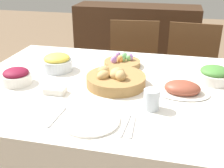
{
  "coord_description": "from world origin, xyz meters",
  "views": [
    {
      "loc": [
        0.29,
        -1.35,
        1.4
      ],
      "look_at": [
        0.0,
        -0.09,
        0.81
      ],
      "focal_mm": 45.0,
      "sensor_mm": 36.0,
      "label": 1
    }
  ],
  "objects_px": {
    "sideboard": "(136,44)",
    "beet_salad_bowl": "(16,76)",
    "green_salad_bowl": "(214,75)",
    "egg_basket": "(122,62)",
    "pineapple_bowl": "(57,62)",
    "ham_platter": "(182,89)",
    "bread_basket": "(115,79)",
    "knife": "(125,126)",
    "chair_far_center": "(133,70)",
    "spoon": "(133,126)",
    "dinner_plate": "(90,121)",
    "fork": "(57,117)",
    "drinking_cup": "(151,100)",
    "chair_far_right": "(189,75)",
    "butter_dish": "(55,90)"
  },
  "relations": [
    {
      "from": "dinner_plate",
      "to": "egg_basket",
      "type": "bearing_deg",
      "value": 89.65
    },
    {
      "from": "spoon",
      "to": "pineapple_bowl",
      "type": "bearing_deg",
      "value": 133.54
    },
    {
      "from": "drinking_cup",
      "to": "chair_far_center",
      "type": "bearing_deg",
      "value": 102.76
    },
    {
      "from": "beet_salad_bowl",
      "to": "bread_basket",
      "type": "bearing_deg",
      "value": 9.9
    },
    {
      "from": "green_salad_bowl",
      "to": "knife",
      "type": "height_order",
      "value": "green_salad_bowl"
    },
    {
      "from": "pineapple_bowl",
      "to": "knife",
      "type": "bearing_deg",
      "value": -45.21
    },
    {
      "from": "beet_salad_bowl",
      "to": "ham_platter",
      "type": "bearing_deg",
      "value": 4.99
    },
    {
      "from": "dinner_plate",
      "to": "green_salad_bowl",
      "type": "bearing_deg",
      "value": 45.24
    },
    {
      "from": "green_salad_bowl",
      "to": "egg_basket",
      "type": "bearing_deg",
      "value": 166.32
    },
    {
      "from": "sideboard",
      "to": "green_salad_bowl",
      "type": "distance_m",
      "value": 1.88
    },
    {
      "from": "chair_far_right",
      "to": "butter_dish",
      "type": "bearing_deg",
      "value": -118.77
    },
    {
      "from": "chair_far_right",
      "to": "beet_salad_bowl",
      "type": "xyz_separation_m",
      "value": [
        -0.97,
        -1.02,
        0.32
      ]
    },
    {
      "from": "green_salad_bowl",
      "to": "spoon",
      "type": "height_order",
      "value": "green_salad_bowl"
    },
    {
      "from": "bread_basket",
      "to": "dinner_plate",
      "type": "xyz_separation_m",
      "value": [
        -0.03,
        -0.38,
        -0.03
      ]
    },
    {
      "from": "chair_far_center",
      "to": "spoon",
      "type": "xyz_separation_m",
      "value": [
        0.2,
        -1.31,
        0.28
      ]
    },
    {
      "from": "ham_platter",
      "to": "butter_dish",
      "type": "bearing_deg",
      "value": -167.02
    },
    {
      "from": "sideboard",
      "to": "beet_salad_bowl",
      "type": "xyz_separation_m",
      "value": [
        -0.37,
        -1.98,
        0.36
      ]
    },
    {
      "from": "chair_far_center",
      "to": "egg_basket",
      "type": "xyz_separation_m",
      "value": [
        0.03,
        -0.63,
        0.3
      ]
    },
    {
      "from": "pineapple_bowl",
      "to": "beet_salad_bowl",
      "type": "height_order",
      "value": "pineapple_bowl"
    },
    {
      "from": "ham_platter",
      "to": "dinner_plate",
      "type": "height_order",
      "value": "ham_platter"
    },
    {
      "from": "chair_far_center",
      "to": "beet_salad_bowl",
      "type": "xyz_separation_m",
      "value": [
        -0.48,
        -1.02,
        0.32
      ]
    },
    {
      "from": "beet_salad_bowl",
      "to": "green_salad_bowl",
      "type": "bearing_deg",
      "value": 14.02
    },
    {
      "from": "beet_salad_bowl",
      "to": "knife",
      "type": "distance_m",
      "value": 0.71
    },
    {
      "from": "egg_basket",
      "to": "knife",
      "type": "distance_m",
      "value": 0.7
    },
    {
      "from": "chair_far_center",
      "to": "ham_platter",
      "type": "xyz_separation_m",
      "value": [
        0.4,
        -0.95,
        0.3
      ]
    },
    {
      "from": "knife",
      "to": "bread_basket",
      "type": "bearing_deg",
      "value": 111.03
    },
    {
      "from": "pineapple_bowl",
      "to": "ham_platter",
      "type": "bearing_deg",
      "value": -11.93
    },
    {
      "from": "sideboard",
      "to": "butter_dish",
      "type": "bearing_deg",
      "value": -93.31
    },
    {
      "from": "sideboard",
      "to": "green_salad_bowl",
      "type": "relative_size",
      "value": 7.81
    },
    {
      "from": "sideboard",
      "to": "egg_basket",
      "type": "relative_size",
      "value": 6.19
    },
    {
      "from": "ham_platter",
      "to": "pineapple_bowl",
      "type": "relative_size",
      "value": 1.52
    },
    {
      "from": "dinner_plate",
      "to": "spoon",
      "type": "height_order",
      "value": "dinner_plate"
    },
    {
      "from": "chair_far_right",
      "to": "knife",
      "type": "relative_size",
      "value": 5.35
    },
    {
      "from": "egg_basket",
      "to": "drinking_cup",
      "type": "distance_m",
      "value": 0.56
    },
    {
      "from": "chair_far_center",
      "to": "bread_basket",
      "type": "xyz_separation_m",
      "value": [
        0.05,
        -0.93,
        0.31
      ]
    },
    {
      "from": "chair_far_right",
      "to": "egg_basket",
      "type": "relative_size",
      "value": 3.98
    },
    {
      "from": "green_salad_bowl",
      "to": "knife",
      "type": "relative_size",
      "value": 1.07
    },
    {
      "from": "pineapple_bowl",
      "to": "butter_dish",
      "type": "distance_m",
      "value": 0.32
    },
    {
      "from": "egg_basket",
      "to": "drinking_cup",
      "type": "relative_size",
      "value": 2.4
    },
    {
      "from": "bread_basket",
      "to": "spoon",
      "type": "distance_m",
      "value": 0.41
    },
    {
      "from": "beet_salad_bowl",
      "to": "butter_dish",
      "type": "bearing_deg",
      "value": -15.0
    },
    {
      "from": "chair_far_center",
      "to": "fork",
      "type": "height_order",
      "value": "chair_far_center"
    },
    {
      "from": "bread_basket",
      "to": "ham_platter",
      "type": "height_order",
      "value": "bread_basket"
    },
    {
      "from": "sideboard",
      "to": "bread_basket",
      "type": "relative_size",
      "value": 4.44
    },
    {
      "from": "egg_basket",
      "to": "dinner_plate",
      "type": "relative_size",
      "value": 0.91
    },
    {
      "from": "chair_far_center",
      "to": "dinner_plate",
      "type": "bearing_deg",
      "value": -95.35
    },
    {
      "from": "egg_basket",
      "to": "green_salad_bowl",
      "type": "bearing_deg",
      "value": -13.68
    },
    {
      "from": "pineapple_bowl",
      "to": "beet_salad_bowl",
      "type": "xyz_separation_m",
      "value": [
        -0.14,
        -0.23,
        -0.01
      ]
    },
    {
      "from": "chair_far_right",
      "to": "ham_platter",
      "type": "distance_m",
      "value": 1.0
    },
    {
      "from": "knife",
      "to": "egg_basket",
      "type": "bearing_deg",
      "value": 104.97
    }
  ]
}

